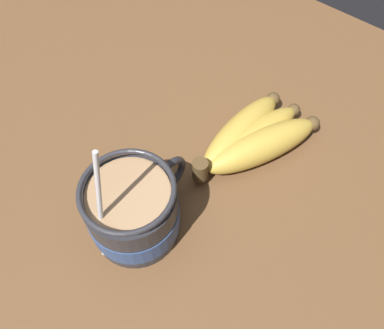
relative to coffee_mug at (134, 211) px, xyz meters
The scene contains 3 objects.
table 7.09cm from the coffee_mug, 31.23° to the left, with size 102.96×102.96×3.33cm.
coffee_mug is the anchor object (origin of this frame).
banana_bunch 18.89cm from the coffee_mug, ahead, with size 18.77×10.94×4.50cm.
Camera 1 is at (-13.22, -19.25, 45.19)cm, focal length 35.00 mm.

